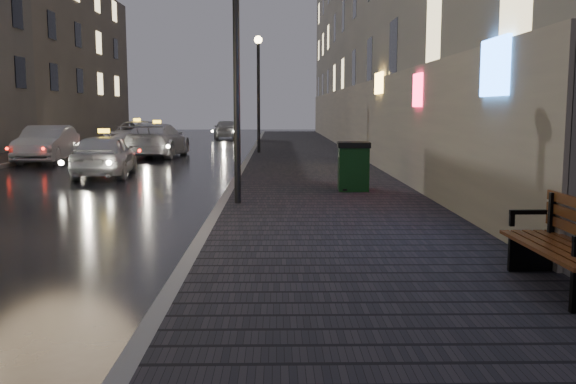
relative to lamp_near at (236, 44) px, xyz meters
name	(u,v)px	position (x,y,z in m)	size (l,w,h in m)	color
ground	(56,287)	(-1.85, -6.00, -3.49)	(120.00, 120.00, 0.00)	black
sidewalk	(304,156)	(2.05, 15.00, -3.41)	(4.60, 58.00, 0.15)	black
curb	(250,156)	(-0.35, 15.00, -3.41)	(0.20, 58.00, 0.15)	slate
sidewalk_far	(21,156)	(-10.55, 15.00, -3.41)	(2.40, 58.00, 0.15)	black
curb_far	(50,156)	(-9.25, 15.00, -3.41)	(0.20, 58.00, 0.15)	slate
building_near	(365,21)	(5.25, 19.00, 3.01)	(1.80, 50.00, 13.00)	#605B54
building_far_c	(49,61)	(-15.35, 33.00, 2.01)	(6.00, 22.00, 11.00)	#6B6051
lamp_near	(236,44)	(0.00, 0.00, 0.00)	(0.36, 0.36, 5.28)	black
lamp_far	(258,79)	(0.00, 16.00, 0.00)	(0.36, 0.36, 5.28)	black
bench	(569,245)	(4.08, -6.70, -2.84)	(0.71, 1.98, 1.00)	black
trash_bin	(353,166)	(2.72, 2.10, -2.73)	(0.82, 0.82, 1.20)	black
taxi_near	(105,155)	(-4.65, 6.85, -2.79)	(1.64, 4.08, 1.39)	silver
car_left_mid	(47,144)	(-8.44, 12.43, -2.75)	(1.57, 4.50, 1.48)	#9999A0
taxi_mid	(157,140)	(-4.55, 15.42, -2.73)	(2.11, 5.20, 1.51)	silver
taxi_far	(137,135)	(-6.55, 20.52, -2.73)	(2.51, 5.45, 1.52)	silver
car_far	(226,129)	(-2.85, 32.90, -2.79)	(1.65, 4.10, 1.40)	#95969C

